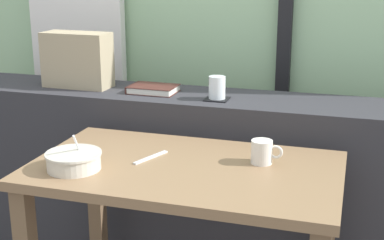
# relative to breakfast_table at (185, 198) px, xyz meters

# --- Properties ---
(dark_console_ledge) EXTENTS (2.80, 0.38, 0.85)m
(dark_console_ledge) POSITION_rel_breakfast_table_xyz_m (-0.05, 0.58, -0.19)
(dark_console_ledge) COLOR #2D2D33
(dark_console_ledge) RESTS_ON ground
(breakfast_table) EXTENTS (1.09, 0.64, 0.74)m
(breakfast_table) POSITION_rel_breakfast_table_xyz_m (0.00, 0.00, 0.00)
(breakfast_table) COLOR brown
(breakfast_table) RESTS_ON ground
(coaster_square) EXTENTS (0.10, 0.10, 0.00)m
(coaster_square) POSITION_rel_breakfast_table_xyz_m (-0.02, 0.52, 0.24)
(coaster_square) COLOR black
(coaster_square) RESTS_ON dark_console_ledge
(juice_glass) EXTENTS (0.07, 0.07, 0.10)m
(juice_glass) POSITION_rel_breakfast_table_xyz_m (-0.02, 0.52, 0.29)
(juice_glass) COLOR white
(juice_glass) RESTS_ON coaster_square
(closed_book) EXTENTS (0.22, 0.16, 0.03)m
(closed_book) POSITION_rel_breakfast_table_xyz_m (-0.34, 0.57, 0.26)
(closed_book) COLOR #47231E
(closed_book) RESTS_ON dark_console_ledge
(throw_pillow) EXTENTS (0.32, 0.15, 0.26)m
(throw_pillow) POSITION_rel_breakfast_table_xyz_m (-0.72, 0.58, 0.37)
(throw_pillow) COLOR tan
(throw_pillow) RESTS_ON dark_console_ledge
(soup_bowl) EXTENTS (0.19, 0.19, 0.13)m
(soup_bowl) POSITION_rel_breakfast_table_xyz_m (-0.36, -0.15, 0.16)
(soup_bowl) COLOR beige
(soup_bowl) RESTS_ON breakfast_table
(fork_utensil) EXTENTS (0.08, 0.16, 0.01)m
(fork_utensil) POSITION_rel_breakfast_table_xyz_m (-0.14, 0.03, 0.13)
(fork_utensil) COLOR silver
(fork_utensil) RESTS_ON breakfast_table
(ceramic_mug) EXTENTS (0.11, 0.08, 0.08)m
(ceramic_mug) POSITION_rel_breakfast_table_xyz_m (0.26, 0.10, 0.17)
(ceramic_mug) COLOR silver
(ceramic_mug) RESTS_ON breakfast_table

